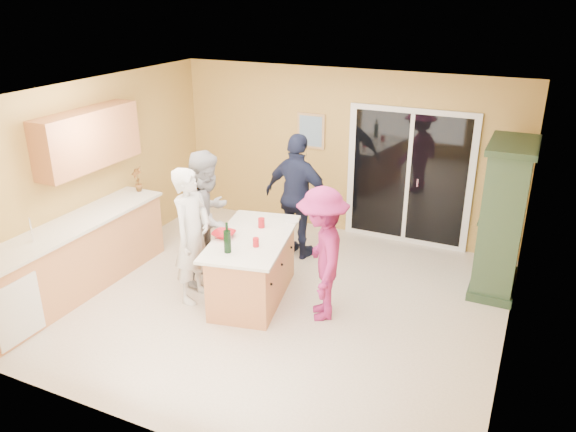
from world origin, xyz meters
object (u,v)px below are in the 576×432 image
at_px(woman_magenta, 322,254).
at_px(kitchen_island, 253,269).
at_px(woman_grey, 208,217).
at_px(woman_white, 192,236).
at_px(green_hutch, 503,220).
at_px(woman_navy, 298,197).

bearing_deg(woman_magenta, kitchen_island, -118.08).
bearing_deg(woman_grey, kitchen_island, -110.22).
height_order(woman_white, woman_grey, woman_grey).
distance_m(green_hutch, woman_white, 3.92).
bearing_deg(woman_magenta, woman_grey, -124.43).
relative_size(kitchen_island, woman_magenta, 1.08).
xyz_separation_m(green_hutch, woman_white, (-3.43, -1.88, -0.10)).
xyz_separation_m(green_hutch, woman_navy, (-2.75, -0.21, -0.04)).
relative_size(woman_grey, woman_navy, 0.98).
relative_size(kitchen_island, woman_navy, 0.96).
xyz_separation_m(kitchen_island, woman_magenta, (0.94, -0.03, 0.42)).
relative_size(kitchen_island, green_hutch, 0.89).
height_order(woman_white, woman_magenta, woman_white).
relative_size(kitchen_island, woman_grey, 0.98).
xyz_separation_m(woman_white, woman_magenta, (1.61, 0.28, -0.05)).
relative_size(green_hutch, woman_white, 1.14).
height_order(kitchen_island, woman_white, woman_white).
relative_size(woman_grey, woman_magenta, 1.10).
distance_m(kitchen_island, woman_magenta, 1.03).
height_order(green_hutch, woman_navy, green_hutch).
relative_size(green_hutch, woman_navy, 1.08).
relative_size(woman_white, woman_magenta, 1.06).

